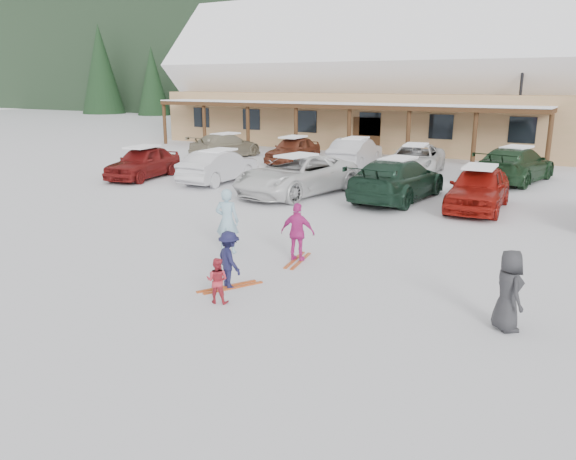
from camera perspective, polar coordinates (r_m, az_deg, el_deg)
The scene contains 22 objects.
ground at distance 12.55m, azimuth -3.52°, elevation -5.25°, with size 160.00×160.00×0.00m, color silver.
day_lodge at distance 40.82m, azimuth 8.24°, elevation 14.15°, with size 29.12×12.50×10.38m.
lamp_post at distance 34.11m, azimuth 22.50°, elevation 12.29°, with size 0.50×0.25×6.10m.
conifer_0 at distance 51.44m, azimuth -9.25°, elevation 16.16°, with size 4.40×4.40×10.20m.
conifer_2 at distance 63.45m, azimuth -5.01°, elevation 17.02°, with size 5.28×5.28×12.24m.
adult_skier at distance 14.47m, azimuth -6.20°, elevation 0.92°, with size 0.62×0.40×1.69m, color #89B4C7.
toddler_red at distance 11.31m, azimuth -7.21°, elevation -5.10°, with size 0.46×0.35×0.94m, color #B92B39.
child_navy at distance 12.02m, azimuth -5.98°, elevation -3.04°, with size 0.81×0.47×1.26m, color #17173B.
skis_child_navy at distance 12.23m, azimuth -5.90°, elevation -5.77°, with size 0.20×1.40×0.03m, color #B34719.
child_magenta at distance 13.72m, azimuth 1.00°, elevation -0.25°, with size 0.86×0.36×1.46m, color #C52886.
skis_child_magenta at distance 13.92m, azimuth 0.98°, elevation -3.11°, with size 0.20×1.40×0.03m, color #B34719.
bystander_dark at distance 10.67m, azimuth 21.48°, elevation -5.72°, with size 0.72×0.47×1.48m, color #2A2A2D.
parked_car_0 at distance 26.71m, azimuth -14.51°, elevation 6.65°, with size 1.72×4.28×1.46m, color maroon.
parked_car_1 at distance 24.98m, azimuth -7.04°, elevation 6.44°, with size 1.51×4.33×1.43m, color silver.
parked_car_2 at distance 22.08m, azimuth 0.86°, elevation 5.62°, with size 2.57×5.58×1.55m, color white.
parked_car_3 at distance 21.40m, azimuth 11.04°, elevation 5.08°, with size 2.20×5.41×1.57m, color #173123.
parked_car_4 at distance 20.50m, azimuth 18.77°, elevation 4.05°, with size 1.77×4.41×1.50m, color maroon.
parked_car_7 at distance 33.23m, azimuth -6.34°, elevation 8.50°, with size 1.98×4.87×1.41m, color gray.
parked_car_8 at distance 30.92m, azimuth 0.52°, elevation 8.14°, with size 1.69×4.19×1.43m, color brown.
parked_car_9 at distance 29.47m, azimuth 6.87°, elevation 7.79°, with size 1.60×4.60×1.52m, color #BAB9BF.
parked_car_10 at distance 27.68m, azimuth 12.77°, elevation 6.99°, with size 2.37×5.13×1.43m, color silver.
parked_car_11 at distance 26.76m, azimuth 22.07°, elevation 6.17°, with size 2.18×5.37×1.56m, color #1C3B21.
Camera 1 is at (6.63, -9.75, 4.29)m, focal length 35.00 mm.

